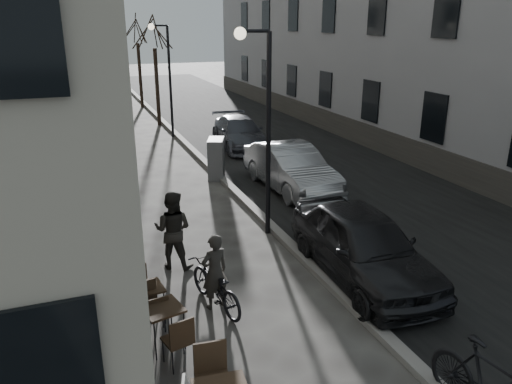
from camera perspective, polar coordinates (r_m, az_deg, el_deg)
ground at (r=8.53m, az=17.50°, el=-19.83°), size 120.00×120.00×0.00m
road at (r=23.22m, az=0.96°, el=6.05°), size 7.30×60.00×0.00m
kerb at (r=22.16m, az=-7.90°, el=5.39°), size 0.25×60.00×0.12m
streetlamp_near at (r=12.03m, az=0.68°, el=9.13°), size 0.90×0.28×5.09m
streetlamp_far at (r=23.53m, az=-10.29°, el=13.73°), size 0.90×0.28×5.09m
tree_near at (r=26.41m, az=-11.62°, el=17.47°), size 2.40×2.40×5.70m
tree_far at (r=32.34m, az=-13.47°, el=17.58°), size 2.40×2.40×5.70m
bistro_set_b at (r=8.72m, az=-10.57°, el=-14.48°), size 0.76×1.58×0.90m
bistro_set_c at (r=9.46m, az=-12.29°, el=-12.00°), size 0.63×1.43×0.83m
utility_cabinet at (r=17.33m, az=-4.58°, el=3.83°), size 0.81×1.05×1.39m
bicycle at (r=9.67m, az=-4.69°, el=-10.60°), size 1.02×1.85×0.92m
cyclist_rider at (r=9.53m, az=-4.74°, el=-9.06°), size 0.62×0.48×1.51m
pedestrian_near at (r=11.09m, az=-9.48°, el=-4.28°), size 1.09×1.02×1.78m
pedestrian_mid at (r=15.68m, az=-15.78°, el=1.78°), size 1.14×1.00×1.54m
pedestrian_far at (r=14.54m, az=-15.97°, el=0.71°), size 1.04×0.89×1.68m
car_near at (r=10.78m, az=12.16°, el=-5.94°), size 1.98×4.51×1.51m
car_mid at (r=16.08m, az=4.00°, el=2.77°), size 1.73×4.50×1.46m
car_far at (r=21.62m, az=-1.88°, el=6.79°), size 2.11×4.51×1.28m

